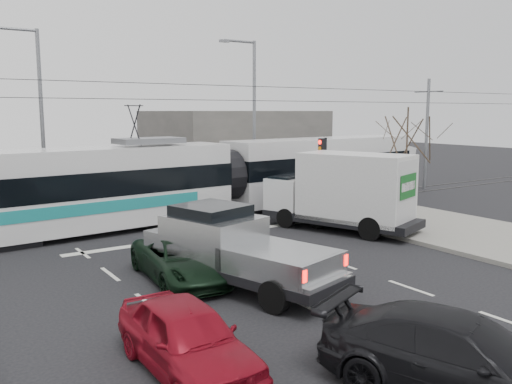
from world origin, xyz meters
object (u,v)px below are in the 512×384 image
box_truck (343,193)px  red_car (187,338)px  tram (224,177)px  silver_pickup (231,247)px  dark_car (460,357)px  bare_tree (407,140)px  street_lamp_far (37,108)px  navy_pickup (310,199)px  green_car (183,259)px  street_lamp_near (252,109)px  traffic_signal (323,159)px

box_truck → red_car: size_ratio=1.70×
tram → silver_pickup: bearing=-123.6°
dark_car → bare_tree: bearing=22.2°
red_car → dark_car: 4.97m
silver_pickup → red_car: size_ratio=1.61×
silver_pickup → dark_car: 7.59m
tram → dark_car: 17.87m
street_lamp_far → navy_pickup: size_ratio=1.84×
bare_tree → green_car: 11.48m
bare_tree → street_lamp_near: bearing=91.4°
bare_tree → red_car: bare_tree is taller
traffic_signal → green_car: bearing=-151.9°
green_car → red_car: size_ratio=1.12×
silver_pickup → box_truck: size_ratio=0.95×
street_lamp_far → box_truck: street_lamp_far is taller
traffic_signal → red_car: size_ratio=0.89×
street_lamp_far → red_car: (-1.62, -20.02, -4.42)m
box_truck → traffic_signal: bearing=45.8°
street_lamp_far → dark_car: size_ratio=1.79×
traffic_signal → green_car: (-9.84, -5.24, -2.11)m
green_car → dark_car: (1.14, -8.72, 0.10)m
street_lamp_far → tram: size_ratio=0.35×
street_lamp_far → green_car: (0.82, -14.75, -4.48)m
tram → box_truck: size_ratio=3.72×
bare_tree → dark_car: 14.33m
green_car → red_car: (-2.44, -5.27, 0.06)m
street_lamp_near → red_car: (-13.12, -18.02, -4.42)m
silver_pickup → bare_tree: bearing=-2.8°
traffic_signal → street_lamp_far: street_lamp_far is taller
street_lamp_near → green_car: size_ratio=1.99×
street_lamp_far → red_car: bearing=-94.6°
street_lamp_far → traffic_signal: bearing=-41.7°
silver_pickup → red_car: 5.39m
traffic_signal → dark_car: (-8.70, -13.97, -2.01)m
street_lamp_near → silver_pickup: bearing=-124.9°
green_car → street_lamp_near: bearing=55.4°
bare_tree → navy_pickup: size_ratio=1.02×
navy_pickup → dark_car: size_ratio=0.97×
traffic_signal → navy_pickup: size_ratio=0.74×
green_car → red_car: 5.81m
street_lamp_far → navy_pickup: street_lamp_far is taller
street_lamp_far → navy_pickup: (9.72, -9.71, -4.13)m
red_car → traffic_signal: bearing=40.9°
bare_tree → street_lamp_near: street_lamp_near is taller
navy_pickup → green_car: size_ratio=1.08×
tram → navy_pickup: bearing=-56.1°
street_lamp_near → dark_car: (-9.55, -21.47, -4.38)m
traffic_signal → street_lamp_far: 14.47m
box_truck → dark_car: 13.49m
street_lamp_near → box_truck: (-2.09, -10.26, -3.50)m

